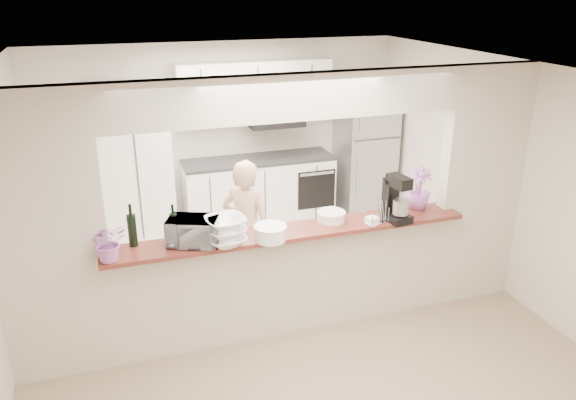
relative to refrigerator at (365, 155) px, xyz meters
name	(u,v)px	position (x,y,z in m)	size (l,w,h in m)	color
floor	(290,328)	(-2.05, -2.65, -0.85)	(6.00, 6.00, 0.00)	#9B8769
tile_overlay	(250,260)	(-2.05, -1.10, -0.84)	(5.00, 2.90, 0.01)	silver
partition	(290,188)	(-2.05, -2.65, 0.63)	(5.00, 0.15, 2.50)	beige
bar_counter	(290,277)	(-2.05, -2.65, -0.27)	(3.40, 0.38, 1.09)	beige
kitchen_cabinets	(213,160)	(-2.24, 0.07, 0.12)	(3.15, 0.62, 2.25)	white
refrigerator	(365,155)	(0.00, 0.00, 0.00)	(0.75, 0.70, 1.70)	#B7B6BB
flower_left	(108,242)	(-3.65, -2.80, 0.40)	(0.29, 0.25, 0.32)	#D06EA9
wine_bottle_a	(174,226)	(-3.10, -2.58, 0.37)	(0.07, 0.07, 0.33)	black
wine_bottle_b	(132,230)	(-3.45, -2.58, 0.39)	(0.08, 0.08, 0.38)	black
toaster_oven	(193,231)	(-2.95, -2.71, 0.36)	(0.43, 0.29, 0.24)	#A1A1A6
serving_bowls	(226,232)	(-2.69, -2.82, 0.36)	(0.34, 0.34, 0.25)	white
plate_stack_a	(270,233)	(-2.30, -2.84, 0.31)	(0.29, 0.29, 0.13)	white
plate_stack_b	(331,216)	(-1.63, -2.62, 0.29)	(0.27, 0.27, 0.09)	white
red_bowl	(276,228)	(-2.20, -2.68, 0.27)	(0.14, 0.14, 0.06)	maroon
tan_bowl	(327,215)	(-1.65, -2.57, 0.28)	(0.17, 0.17, 0.08)	tan
utensil_caddy	(376,214)	(-1.25, -2.80, 0.33)	(0.26, 0.20, 0.22)	silver
stand_mixer	(396,200)	(-1.04, -2.79, 0.44)	(0.23, 0.33, 0.45)	black
flower_right	(419,189)	(-0.69, -2.60, 0.45)	(0.23, 0.23, 0.42)	#B167C0
person	(247,230)	(-2.27, -1.85, -0.09)	(0.56, 0.37, 1.53)	#D9AD8D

